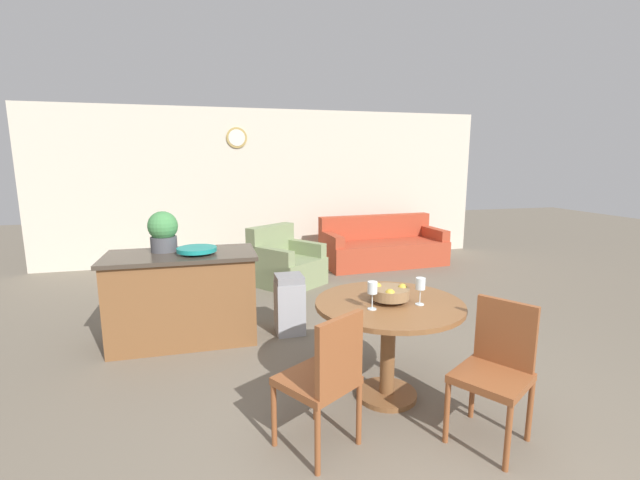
{
  "coord_description": "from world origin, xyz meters",
  "views": [
    {
      "loc": [
        -1.11,
        -1.9,
        1.8
      ],
      "look_at": [
        0.03,
        2.45,
        0.97
      ],
      "focal_mm": 24.0,
      "sensor_mm": 36.0,
      "label": 1
    }
  ],
  "objects": [
    {
      "name": "wall_back",
      "position": [
        -0.0,
        5.83,
        1.35
      ],
      "size": [
        8.0,
        0.09,
        2.7
      ],
      "color": "beige",
      "rests_on": "ground_plane"
    },
    {
      "name": "dining_table",
      "position": [
        0.16,
        0.92,
        0.59
      ],
      "size": [
        1.11,
        1.11,
        0.77
      ],
      "color": "brown",
      "rests_on": "ground_plane"
    },
    {
      "name": "dining_chair_near_left",
      "position": [
        -0.46,
        0.44,
        0.51
      ],
      "size": [
        0.58,
        0.58,
        0.91
      ],
      "rotation": [
        0.0,
        0.0,
        6.84
      ],
      "color": "brown",
      "rests_on": "ground_plane"
    },
    {
      "name": "dining_chair_near_right",
      "position": [
        0.64,
        0.29,
        0.51
      ],
      "size": [
        0.58,
        0.58,
        0.91
      ],
      "rotation": [
        0.0,
        0.0,
        8.41
      ],
      "color": "brown",
      "rests_on": "ground_plane"
    },
    {
      "name": "fruit_bowl",
      "position": [
        0.16,
        0.92,
        0.84
      ],
      "size": [
        0.29,
        0.29,
        0.13
      ],
      "color": "olive",
      "rests_on": "dining_table"
    },
    {
      "name": "wine_glass_left",
      "position": [
        -0.02,
        0.8,
        0.92
      ],
      "size": [
        0.07,
        0.07,
        0.2
      ],
      "color": "silver",
      "rests_on": "dining_table"
    },
    {
      "name": "wine_glass_right",
      "position": [
        0.35,
        0.8,
        0.92
      ],
      "size": [
        0.07,
        0.07,
        0.2
      ],
      "color": "silver",
      "rests_on": "dining_table"
    },
    {
      "name": "kitchen_island",
      "position": [
        -1.39,
        2.43,
        0.46
      ],
      "size": [
        1.44,
        0.73,
        0.91
      ],
      "color": "brown",
      "rests_on": "ground_plane"
    },
    {
      "name": "teal_bowl",
      "position": [
        -1.24,
        2.37,
        0.95
      ],
      "size": [
        0.38,
        0.38,
        0.06
      ],
      "color": "teal",
      "rests_on": "kitchen_island"
    },
    {
      "name": "potted_plant",
      "position": [
        -1.56,
        2.58,
        1.11
      ],
      "size": [
        0.29,
        0.29,
        0.4
      ],
      "color": "#4C4C51",
      "rests_on": "kitchen_island"
    },
    {
      "name": "trash_bin",
      "position": [
        -0.33,
        2.35,
        0.31
      ],
      "size": [
        0.29,
        0.3,
        0.63
      ],
      "color": "#9E9EA3",
      "rests_on": "ground_plane"
    },
    {
      "name": "couch",
      "position": [
        1.83,
        4.98,
        0.29
      ],
      "size": [
        2.17,
        1.05,
        0.84
      ],
      "rotation": [
        0.0,
        0.0,
        0.06
      ],
      "color": "#B24228",
      "rests_on": "ground_plane"
    },
    {
      "name": "armchair",
      "position": [
        -0.05,
        4.17,
        0.29
      ],
      "size": [
        1.19,
        1.2,
        0.85
      ],
      "rotation": [
        0.0,
        0.0,
        0.65
      ],
      "color": "gray",
      "rests_on": "ground_plane"
    }
  ]
}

